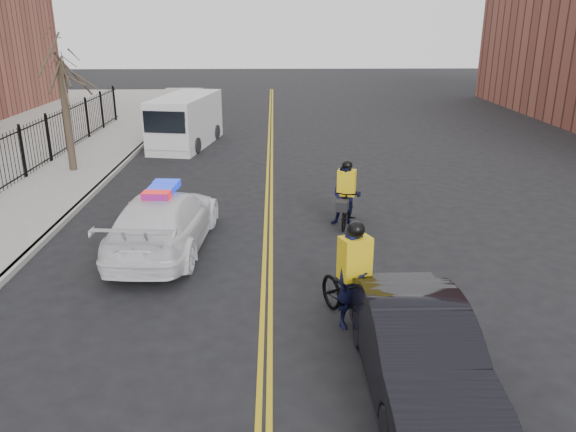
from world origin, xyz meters
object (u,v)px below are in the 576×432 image
(dark_sedan, at_px, (419,351))
(cyclist_far, at_px, (346,200))
(cyclist_near, at_px, (354,291))
(police_cruiser, at_px, (164,221))
(cargo_van, at_px, (185,122))

(dark_sedan, height_order, cyclist_far, cyclist_far)
(dark_sedan, relative_size, cyclist_far, 2.28)
(dark_sedan, relative_size, cyclist_near, 1.95)
(police_cruiser, distance_m, cargo_van, 12.78)
(cyclist_far, bearing_deg, police_cruiser, -145.51)
(dark_sedan, distance_m, cyclist_far, 7.75)
(dark_sedan, bearing_deg, cargo_van, 108.23)
(cargo_van, bearing_deg, dark_sedan, -61.21)
(dark_sedan, relative_size, cargo_van, 0.78)
(police_cruiser, relative_size, dark_sedan, 1.19)
(police_cruiser, xyz_separation_m, cargo_van, (-1.34, 12.70, 0.37))
(cyclist_near, bearing_deg, cyclist_far, 62.59)
(cyclist_near, distance_m, cyclist_far, 5.68)
(cargo_van, relative_size, cyclist_near, 2.51)
(police_cruiser, distance_m, dark_sedan, 7.92)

